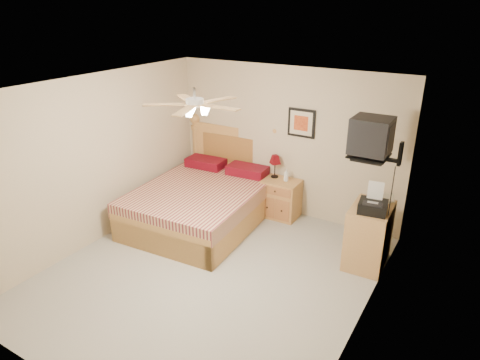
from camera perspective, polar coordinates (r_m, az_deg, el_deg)
The scene contains 17 objects.
floor at distance 5.97m, azimuth -3.93°, elevation -12.25°, with size 4.50×4.50×0.00m, color gray.
ceiling at distance 4.98m, azimuth -4.71°, elevation 12.07°, with size 4.00×4.50×0.04m, color white.
wall_back at distance 7.18m, azimuth 6.12°, elevation 5.04°, with size 4.00×0.04×2.50m, color tan.
wall_front at distance 3.98m, azimuth -23.71°, elevation -12.41°, with size 4.00×0.04×2.50m, color tan.
wall_left at distance 6.64m, azimuth -18.57°, elevation 2.47°, with size 0.04×4.50×2.50m, color tan.
wall_right at distance 4.60m, azimuth 16.68°, elevation -6.36°, with size 0.04×4.50×2.50m, color tan.
bed at distance 6.90m, azimuth -5.32°, elevation -0.08°, with size 1.77×2.33×1.51m, color #B67946, non-canonical shape.
nightstand at distance 7.28m, azimuth 5.45°, elevation -2.48°, with size 0.60×0.45×0.65m, color #B27139.
table_lamp at distance 7.22m, azimuth 4.68°, elevation 1.85°, with size 0.21×0.21×0.39m, color #5B070E, non-canonical shape.
lotion_bottle at distance 7.11m, azimuth 6.18°, elevation 0.64°, with size 0.08×0.08×0.21m, color silver.
framed_picture at distance 6.96m, azimuth 8.20°, elevation 7.53°, with size 0.46×0.04×0.46m, color black.
dresser at distance 6.19m, azimuth 16.77°, elevation -7.10°, with size 0.51×0.74×0.88m, color #AB7B44.
fax_machine at distance 5.78m, azimuth 17.43°, elevation -2.39°, with size 0.35×0.38×0.38m, color black, non-canonical shape.
magazine_lower at distance 6.25m, azimuth 17.95°, elevation -2.32°, with size 0.18×0.24×0.02m, color #BFB597.
magazine_upper at distance 6.24m, azimuth 17.95°, elevation -2.15°, with size 0.21×0.28×0.02m, color gray.
wall_tv at distance 5.66m, azimuth 18.53°, elevation 5.06°, with size 0.56×0.46×0.58m, color black, non-canonical shape.
ceiling_fan at distance 4.85m, azimuth -6.05°, elevation 10.05°, with size 1.14×1.14×0.28m, color silver, non-canonical shape.
Camera 1 is at (2.86, -3.97, 3.41)m, focal length 32.00 mm.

